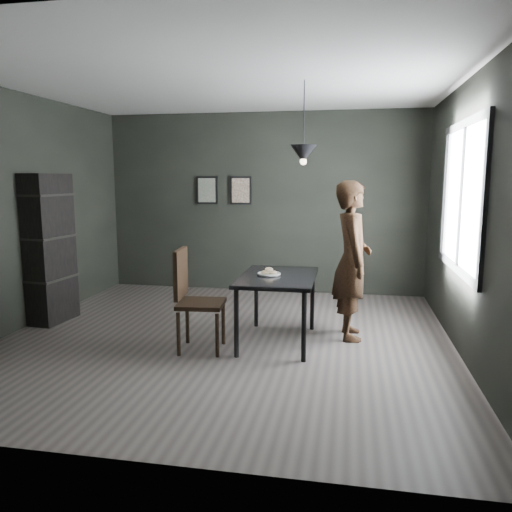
% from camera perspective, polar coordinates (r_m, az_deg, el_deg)
% --- Properties ---
extents(ground, '(5.00, 5.00, 0.00)m').
position_cam_1_polar(ground, '(5.72, -3.59, -9.41)').
color(ground, '#383330').
rests_on(ground, ground).
extents(back_wall, '(5.00, 0.10, 2.80)m').
position_cam_1_polar(back_wall, '(7.89, 0.81, 6.05)').
color(back_wall, black).
rests_on(back_wall, ground).
extents(ceiling, '(5.00, 5.00, 0.02)m').
position_cam_1_polar(ceiling, '(5.52, -3.89, 19.35)').
color(ceiling, silver).
rests_on(ceiling, ground).
extents(window_assembly, '(0.04, 1.96, 1.56)m').
position_cam_1_polar(window_assembly, '(5.58, 22.41, 6.21)').
color(window_assembly, white).
rests_on(window_assembly, ground).
extents(cafe_table, '(0.80, 1.20, 0.75)m').
position_cam_1_polar(cafe_table, '(5.43, 2.50, -3.06)').
color(cafe_table, black).
rests_on(cafe_table, ground).
extents(white_plate, '(0.23, 0.23, 0.01)m').
position_cam_1_polar(white_plate, '(5.44, 1.50, -2.12)').
color(white_plate, silver).
rests_on(white_plate, cafe_table).
extents(donut_pile, '(0.17, 0.13, 0.07)m').
position_cam_1_polar(donut_pile, '(5.44, 1.50, -1.78)').
color(donut_pile, beige).
rests_on(donut_pile, white_plate).
extents(woman, '(0.50, 0.69, 1.77)m').
position_cam_1_polar(woman, '(5.67, 10.91, -0.50)').
color(woman, black).
rests_on(woman, ground).
extents(wood_chair, '(0.51, 0.51, 1.08)m').
position_cam_1_polar(wood_chair, '(5.25, -7.33, -4.22)').
color(wood_chair, black).
rests_on(wood_chair, ground).
extents(shelf_unit, '(0.41, 0.65, 1.85)m').
position_cam_1_polar(shelf_unit, '(6.71, -22.59, 0.77)').
color(shelf_unit, black).
rests_on(shelf_unit, ground).
extents(pendant_lamp, '(0.28, 0.28, 0.86)m').
position_cam_1_polar(pendant_lamp, '(5.39, 5.44, 11.56)').
color(pendant_lamp, black).
rests_on(pendant_lamp, ground).
extents(framed_print_left, '(0.34, 0.04, 0.44)m').
position_cam_1_polar(framed_print_left, '(8.05, -5.61, 7.49)').
color(framed_print_left, black).
rests_on(framed_print_left, ground).
extents(framed_print_right, '(0.34, 0.04, 0.44)m').
position_cam_1_polar(framed_print_right, '(7.92, -1.75, 7.51)').
color(framed_print_right, black).
rests_on(framed_print_right, ground).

